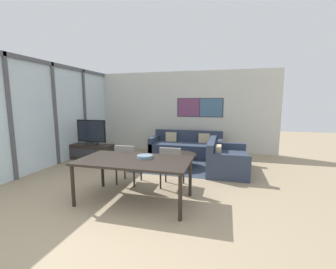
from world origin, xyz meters
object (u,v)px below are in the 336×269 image
television (91,132)px  dining_chair_left (127,161)px  coffee_table (178,157)px  tv_console (92,152)px  sofa_main (187,147)px  sofa_side (224,161)px  dining_chair_centre (172,164)px  dining_table (134,163)px  fruit_bowl (145,156)px

television → dining_chair_left: size_ratio=1.10×
coffee_table → dining_chair_left: (-0.77, -1.54, 0.24)m
tv_console → sofa_main: sofa_main is taller
sofa_side → coffee_table: bearing=86.1°
sofa_main → coffee_table: size_ratio=2.32×
coffee_table → dining_chair_centre: dining_chair_centre is taller
sofa_side → dining_table: size_ratio=0.82×
sofa_side → television: bearing=87.1°
sofa_main → sofa_side: size_ratio=1.44×
television → sofa_side: (3.94, -0.20, -0.56)m
tv_console → coffee_table: tv_console is taller
dining_chair_centre → dining_chair_left: bearing=-178.2°
tv_console → fruit_bowl: 3.46m
tv_console → television: size_ratio=1.39×
dining_chair_centre → fruit_bowl: size_ratio=3.02×
dining_chair_centre → fruit_bowl: (-0.34, -0.62, 0.28)m
dining_chair_centre → fruit_bowl: bearing=-118.9°
tv_console → fruit_bowl: fruit_bowl is taller
tv_console → dining_chair_centre: dining_chair_centre is taller
sofa_main → television: bearing=-155.7°
tv_console → dining_chair_left: size_ratio=1.54×
sofa_main → fruit_bowl: 3.52m
sofa_side → fruit_bowl: 2.52m
sofa_main → dining_table: sofa_main is taller
television → fruit_bowl: (2.57, -2.25, -0.04)m
sofa_main → fruit_bowl: bearing=-92.5°
dining_table → sofa_side: bearing=55.5°
dining_chair_left → dining_table: bearing=-57.2°
sofa_main → dining_chair_left: bearing=-105.0°
dining_table → dining_chair_centre: 0.93m
coffee_table → dining_table: (-0.29, -2.29, 0.43)m
television → coffee_table: (2.72, -0.12, -0.57)m
coffee_table → sofa_side: bearing=-3.9°
sofa_main → dining_chair_centre: size_ratio=2.68×
sofa_main → dining_chair_centre: bearing=-86.2°
television → dining_chair_left: bearing=-40.4°
coffee_table → dining_table: dining_table is taller
sofa_side → tv_console: bearing=87.1°
coffee_table → sofa_main: bearing=90.0°
dining_chair_left → fruit_bowl: 0.90m
television → dining_chair_left: 2.58m
tv_console → sofa_side: (3.94, -0.20, 0.04)m
sofa_side → coffee_table: (-1.22, 0.08, -0.00)m
sofa_main → dining_chair_centre: (0.19, -2.85, 0.24)m
dining_chair_centre → tv_console: bearing=150.8°
television → sofa_side: 3.99m
sofa_main → tv_console: bearing=-155.7°
coffee_table → dining_chair_left: dining_chair_left is taller
dining_chair_left → dining_chair_centre: (0.96, 0.03, 0.00)m
dining_chair_centre → fruit_bowl: 0.76m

